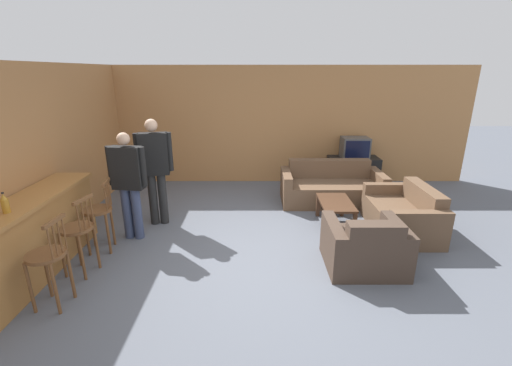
# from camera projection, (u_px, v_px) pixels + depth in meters

# --- Properties ---
(ground_plane) EXTENTS (24.00, 24.00, 0.00)m
(ground_plane) POSITION_uv_depth(u_px,v_px,m) (263.00, 260.00, 4.70)
(ground_plane) COLOR #565B66
(wall_back) EXTENTS (9.40, 0.08, 2.60)m
(wall_back) POSITION_uv_depth(u_px,v_px,m) (260.00, 126.00, 7.70)
(wall_back) COLOR #B27A47
(wall_back) RESTS_ON ground_plane
(wall_left) EXTENTS (0.08, 8.59, 2.60)m
(wall_left) POSITION_uv_depth(u_px,v_px,m) (62.00, 147.00, 5.52)
(wall_left) COLOR #B27A47
(wall_left) RESTS_ON ground_plane
(bar_counter) EXTENTS (0.55, 2.36, 1.00)m
(bar_counter) POSITION_uv_depth(u_px,v_px,m) (32.00, 238.00, 4.24)
(bar_counter) COLOR #A87038
(bar_counter) RESTS_ON ground_plane
(bar_chair_near) EXTENTS (0.42, 0.42, 1.04)m
(bar_chair_near) POSITION_uv_depth(u_px,v_px,m) (47.00, 261.00, 3.63)
(bar_chair_near) COLOR brown
(bar_chair_near) RESTS_ON ground_plane
(bar_chair_mid) EXTENTS (0.47, 0.47, 1.04)m
(bar_chair_mid) POSITION_uv_depth(u_px,v_px,m) (77.00, 234.00, 4.24)
(bar_chair_mid) COLOR brown
(bar_chair_mid) RESTS_ON ground_plane
(bar_chair_far) EXTENTS (0.46, 0.46, 1.04)m
(bar_chair_far) POSITION_uv_depth(u_px,v_px,m) (98.00, 215.00, 4.81)
(bar_chair_far) COLOR brown
(bar_chair_far) RESTS_ON ground_plane
(couch_far) EXTENTS (1.94, 0.93, 0.78)m
(couch_far) POSITION_uv_depth(u_px,v_px,m) (330.00, 188.00, 6.74)
(couch_far) COLOR brown
(couch_far) RESTS_ON ground_plane
(armchair_near) EXTENTS (0.99, 0.88, 0.77)m
(armchair_near) POSITION_uv_depth(u_px,v_px,m) (364.00, 247.00, 4.46)
(armchair_near) COLOR #423328
(armchair_near) RESTS_ON ground_plane
(loveseat_right) EXTENTS (0.86, 1.41, 0.75)m
(loveseat_right) POSITION_uv_depth(u_px,v_px,m) (403.00, 215.00, 5.48)
(loveseat_right) COLOR brown
(loveseat_right) RESTS_ON ground_plane
(coffee_table) EXTENTS (0.52, 0.86, 0.42)m
(coffee_table) POSITION_uv_depth(u_px,v_px,m) (335.00, 206.00, 5.67)
(coffee_table) COLOR #472D1E
(coffee_table) RESTS_ON ground_plane
(tv_unit) EXTENTS (1.10, 0.52, 0.65)m
(tv_unit) POSITION_uv_depth(u_px,v_px,m) (352.00, 171.00, 7.69)
(tv_unit) COLOR black
(tv_unit) RESTS_ON ground_plane
(tv) EXTENTS (0.59, 0.43, 0.45)m
(tv) POSITION_uv_depth(u_px,v_px,m) (354.00, 147.00, 7.52)
(tv) COLOR #4C4C4C
(tv) RESTS_ON tv_unit
(bottle) EXTENTS (0.08, 0.08, 0.24)m
(bottle) POSITION_uv_depth(u_px,v_px,m) (4.00, 204.00, 3.70)
(bottle) COLOR #B27A23
(bottle) RESTS_ON bar_counter
(person_by_window) EXTENTS (0.58, 0.26, 1.77)m
(person_by_window) POSITION_uv_depth(u_px,v_px,m) (154.00, 166.00, 5.54)
(person_by_window) COLOR black
(person_by_window) RESTS_ON ground_plane
(person_by_counter) EXTENTS (0.59, 0.24, 1.65)m
(person_by_counter) POSITION_uv_depth(u_px,v_px,m) (128.00, 181.00, 5.06)
(person_by_counter) COLOR #384260
(person_by_counter) RESTS_ON ground_plane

